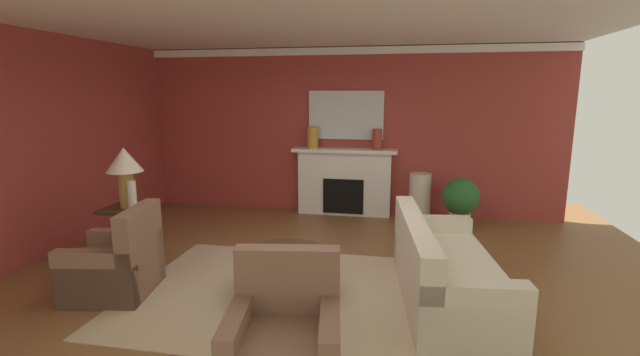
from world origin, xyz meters
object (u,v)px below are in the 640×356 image
object	(u,v)px
mantel_mirror	(346,115)
potted_plant	(461,200)
vase_tall_corner	(420,198)
armchair_near_window	(116,266)
side_table	(130,230)
vase_mantel_left	(313,138)
table_lamp	(125,166)
fireplace	(344,183)
vase_mantel_right	(377,139)
vase_on_side_table	(132,195)
coffee_table	(285,264)
armchair_facing_fireplace	(284,345)
sofa	(443,273)

from	to	relation	value
mantel_mirror	potted_plant	distance (m)	2.37
vase_tall_corner	armchair_near_window	bearing A→B (deg)	-134.67
side_table	vase_mantel_left	distance (m)	3.32
table_lamp	potted_plant	size ratio (longest dim) A/B	0.90
mantel_mirror	armchair_near_window	world-z (taller)	mantel_mirror
fireplace	vase_mantel_right	size ratio (longest dim) A/B	5.11
fireplace	vase_on_side_table	xyz separation A→B (m)	(-2.22, -2.79, 0.33)
coffee_table	potted_plant	xyz separation A→B (m)	(2.07, 2.62, 0.16)
fireplace	armchair_facing_fireplace	world-z (taller)	fireplace
coffee_table	vase_on_side_table	distance (m)	2.15
vase_tall_corner	vase_mantel_right	bearing A→B (deg)	161.17
armchair_near_window	vase_on_side_table	world-z (taller)	vase_on_side_table
fireplace	vase_tall_corner	size ratio (longest dim) A/B	2.17
armchair_near_window	coffee_table	size ratio (longest dim) A/B	0.95
mantel_mirror	armchair_near_window	distance (m)	4.39
fireplace	vase_mantel_left	world-z (taller)	vase_mantel_left
vase_tall_corner	side_table	bearing A→B (deg)	-147.03
mantel_mirror	vase_mantel_left	distance (m)	0.69
mantel_mirror	vase_mantel_left	xyz separation A→B (m)	(-0.55, -0.17, -0.38)
fireplace	vase_mantel_left	xyz separation A→B (m)	(-0.55, -0.05, 0.79)
vase_on_side_table	vase_tall_corner	bearing A→B (deg)	35.41
fireplace	armchair_near_window	distance (m)	4.06
armchair_near_window	vase_mantel_right	xyz separation A→B (m)	(2.49, 3.51, 1.03)
sofa	vase_tall_corner	xyz separation A→B (m)	(-0.16, 2.76, 0.12)
table_lamp	vase_on_side_table	world-z (taller)	table_lamp
sofa	table_lamp	distance (m)	3.94
vase_on_side_table	armchair_near_window	bearing A→B (deg)	-70.03
vase_on_side_table	potted_plant	distance (m)	4.65
vase_mantel_right	potted_plant	bearing A→B (deg)	-23.02
vase_mantel_left	table_lamp	bearing A→B (deg)	-124.75
vase_mantel_left	vase_on_side_table	world-z (taller)	vase_mantel_left
side_table	vase_tall_corner	distance (m)	4.35
mantel_mirror	side_table	world-z (taller)	mantel_mirror
fireplace	vase_on_side_table	distance (m)	3.58
vase_mantel_left	vase_mantel_right	distance (m)	1.10
side_table	vase_mantel_right	bearing A→B (deg)	41.91
sofa	armchair_facing_fireplace	world-z (taller)	armchair_facing_fireplace
sofa	coffee_table	distance (m)	1.64
coffee_table	vase_mantel_right	xyz separation A→B (m)	(0.73, 3.18, 1.00)
vase_mantel_right	side_table	bearing A→B (deg)	-138.09
armchair_near_window	vase_on_side_table	xyz separation A→B (m)	(-0.28, 0.77, 0.58)
vase_tall_corner	vase_mantel_left	bearing A→B (deg)	172.23
armchair_facing_fireplace	vase_mantel_right	world-z (taller)	vase_mantel_right
coffee_table	side_table	xyz separation A→B (m)	(-2.18, 0.57, 0.06)
side_table	fireplace	bearing A→B (deg)	48.42
vase_mantel_left	side_table	bearing A→B (deg)	-124.75
vase_on_side_table	sofa	bearing A→B (deg)	-4.21
vase_mantel_left	mantel_mirror	bearing A→B (deg)	17.18
side_table	vase_mantel_left	xyz separation A→B (m)	(1.82, 2.62, 0.95)
side_table	coffee_table	bearing A→B (deg)	-14.53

